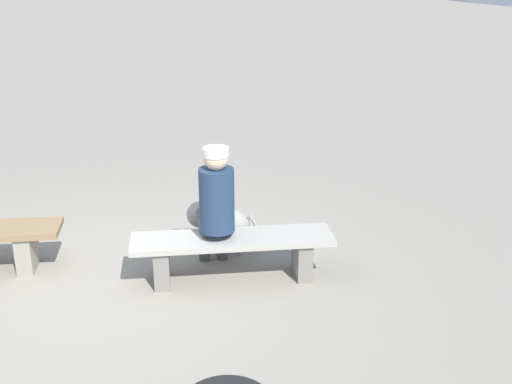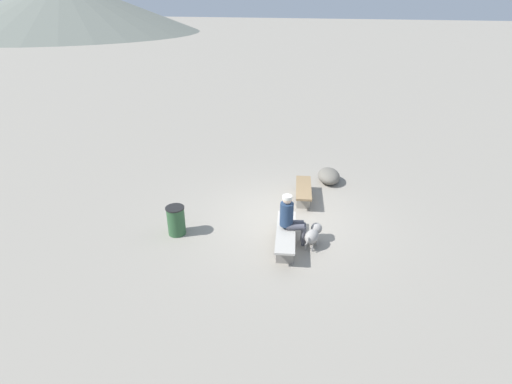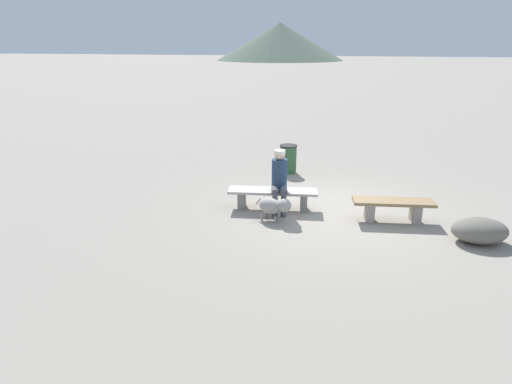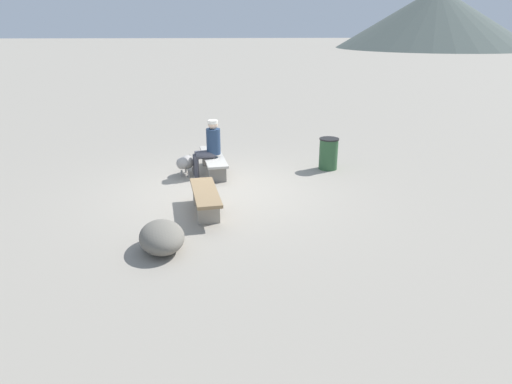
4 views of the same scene
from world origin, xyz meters
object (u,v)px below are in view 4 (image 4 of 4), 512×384
object	(u,v)px
bench_left	(206,198)
dog	(186,163)
seated_person	(210,144)
boulder	(162,237)
trash_bin	(328,154)
bench_right	(213,161)

from	to	relation	value
bench_left	dog	world-z (taller)	dog
seated_person	boulder	bearing A→B (deg)	158.57
boulder	dog	bearing A→B (deg)	-0.80
seated_person	dog	distance (m)	0.70
trash_bin	bench_right	bearing A→B (deg)	93.31
seated_person	bench_left	bearing A→B (deg)	167.82
dog	bench_left	bearing A→B (deg)	28.07
seated_person	boulder	xyz separation A→B (m)	(-3.72, 0.62, -0.51)
boulder	bench_left	bearing A→B (deg)	-22.93
trash_bin	boulder	world-z (taller)	trash_bin
bench_right	dog	distance (m)	0.66
seated_person	trash_bin	xyz separation A→B (m)	(0.31, -2.82, -0.35)
seated_person	dog	bearing A→B (deg)	80.29
bench_right	trash_bin	bearing A→B (deg)	-95.56
bench_right	trash_bin	size ratio (longest dim) A/B	2.53
bench_left	boulder	size ratio (longest dim) A/B	1.65
dog	seated_person	bearing A→B (deg)	106.40
trash_bin	seated_person	bearing A→B (deg)	96.31
bench_right	dog	size ratio (longest dim) A/B	2.53
bench_left	seated_person	bearing A→B (deg)	-9.07
bench_left	boulder	world-z (taller)	boulder
bench_right	boulder	world-z (taller)	boulder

